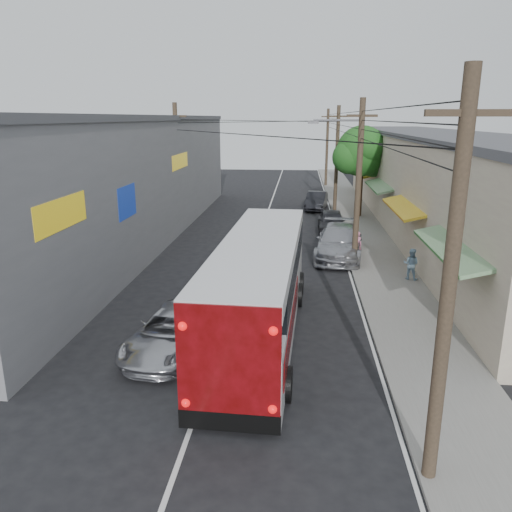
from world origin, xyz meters
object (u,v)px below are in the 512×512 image
at_px(jeepney, 173,332).
at_px(parked_car_far, 316,201).
at_px(parked_car_mid, 332,221).
at_px(coach_bus, 260,286).
at_px(parked_suv, 339,242).
at_px(pedestrian_far, 411,264).
at_px(pedestrian_near, 357,245).

xyz_separation_m(jeepney, parked_car_far, (5.20, 25.63, 0.06)).
xyz_separation_m(jeepney, parked_car_mid, (5.93, 17.46, 0.07)).
height_order(coach_bus, parked_suv, coach_bus).
height_order(parked_car_mid, parked_car_far, parked_car_mid).
height_order(coach_bus, pedestrian_far, coach_bus).
distance_m(parked_suv, parked_car_far, 14.09).
bearing_deg(parked_suv, parked_car_far, 99.95).
height_order(parked_suv, pedestrian_far, parked_suv).
height_order(parked_suv, parked_car_far, parked_suv).
relative_size(parked_car_mid, parked_car_far, 0.98).
bearing_deg(coach_bus, parked_suv, 73.67).
bearing_deg(parked_suv, pedestrian_near, -36.65).
bearing_deg(jeepney, coach_bus, 38.31).
bearing_deg(pedestrian_far, parked_suv, -28.90).
bearing_deg(parked_car_far, pedestrian_far, -70.69).
distance_m(parked_suv, parked_car_mid, 5.89).
distance_m(parked_car_mid, pedestrian_near, 6.72).
height_order(parked_car_far, pedestrian_near, pedestrian_near).
relative_size(coach_bus, pedestrian_near, 7.89).
relative_size(jeepney, pedestrian_far, 3.29).
distance_m(coach_bus, parked_suv, 10.61).
bearing_deg(parked_car_mid, parked_car_far, 96.16).
relative_size(parked_car_mid, pedestrian_far, 2.96).
height_order(parked_suv, pedestrian_near, parked_suv).
bearing_deg(coach_bus, parked_car_mid, 80.51).
distance_m(pedestrian_near, pedestrian_far, 3.71).
height_order(parked_suv, parked_car_mid, parked_suv).
xyz_separation_m(coach_bus, jeepney, (-2.60, -1.55, -1.07)).
xyz_separation_m(jeepney, pedestrian_far, (8.87, 7.71, 0.18)).
relative_size(coach_bus, parked_car_mid, 2.77).
height_order(parked_car_mid, pedestrian_far, pedestrian_far).
bearing_deg(parked_suv, coach_bus, -101.87).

